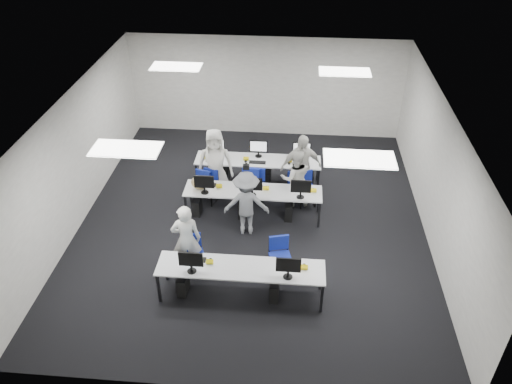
# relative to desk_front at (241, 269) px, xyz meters

# --- Properties ---
(room) EXTENTS (9.00, 9.02, 3.00)m
(room) POSITION_rel_desk_front_xyz_m (0.00, 2.40, 0.82)
(room) COLOR black
(room) RESTS_ON ground
(ceiling_panels) EXTENTS (5.20, 4.60, 0.02)m
(ceiling_panels) POSITION_rel_desk_front_xyz_m (0.00, 2.40, 2.30)
(ceiling_panels) COLOR white
(ceiling_panels) RESTS_ON room
(desk_front) EXTENTS (3.20, 0.70, 0.73)m
(desk_front) POSITION_rel_desk_front_xyz_m (0.00, 0.00, 0.00)
(desk_front) COLOR #B1B3B6
(desk_front) RESTS_ON ground
(desk_mid) EXTENTS (3.20, 0.70, 0.73)m
(desk_mid) POSITION_rel_desk_front_xyz_m (0.00, 2.60, 0.00)
(desk_mid) COLOR #B1B3B6
(desk_mid) RESTS_ON ground
(desk_back) EXTENTS (3.20, 0.70, 0.73)m
(desk_back) POSITION_rel_desk_front_xyz_m (0.00, 4.00, 0.00)
(desk_back) COLOR #B1B3B6
(desk_back) RESTS_ON ground
(equipment_front) EXTENTS (2.51, 0.41, 1.19)m
(equipment_front) POSITION_rel_desk_front_xyz_m (-0.19, -0.02, -0.32)
(equipment_front) COLOR #0B5295
(equipment_front) RESTS_ON desk_front
(equipment_mid) EXTENTS (2.91, 0.41, 1.19)m
(equipment_mid) POSITION_rel_desk_front_xyz_m (-0.19, 2.58, -0.32)
(equipment_mid) COLOR white
(equipment_mid) RESTS_ON desk_mid
(equipment_back) EXTENTS (2.91, 0.41, 1.19)m
(equipment_back) POSITION_rel_desk_front_xyz_m (0.19, 4.02, -0.32)
(equipment_back) COLOR white
(equipment_back) RESTS_ON desk_back
(chair_0) EXTENTS (0.54, 0.57, 0.83)m
(chair_0) POSITION_rel_desk_front_xyz_m (-1.03, 0.61, -0.42)
(chair_0) COLOR navy
(chair_0) RESTS_ON ground
(chair_1) EXTENTS (0.52, 0.55, 0.87)m
(chair_1) POSITION_rel_desk_front_xyz_m (0.73, 0.66, -0.41)
(chair_1) COLOR navy
(chair_1) RESTS_ON ground
(chair_2) EXTENTS (0.52, 0.54, 0.82)m
(chair_2) POSITION_rel_desk_front_xyz_m (-1.15, 3.15, -0.42)
(chair_2) COLOR navy
(chair_2) RESTS_ON ground
(chair_3) EXTENTS (0.47, 0.51, 0.87)m
(chair_3) POSITION_rel_desk_front_xyz_m (0.01, 3.20, -0.41)
(chair_3) COLOR navy
(chair_3) RESTS_ON ground
(chair_4) EXTENTS (0.53, 0.55, 0.83)m
(chair_4) POSITION_rel_desk_front_xyz_m (1.25, 3.24, -0.42)
(chair_4) COLOR navy
(chair_4) RESTS_ON ground
(chair_5) EXTENTS (0.50, 0.53, 0.84)m
(chair_5) POSITION_rel_desk_front_xyz_m (-1.24, 3.38, -0.42)
(chair_5) COLOR navy
(chair_5) RESTS_ON ground
(chair_6) EXTENTS (0.47, 0.51, 0.91)m
(chair_6) POSITION_rel_desk_front_xyz_m (-0.11, 3.46, -0.39)
(chair_6) COLOR navy
(chair_6) RESTS_ON ground
(chair_7) EXTENTS (0.50, 0.53, 0.87)m
(chair_7) POSITION_rel_desk_front_xyz_m (1.02, 3.43, -0.41)
(chair_7) COLOR navy
(chair_7) RESTS_ON ground
(handbag) EXTENTS (0.43, 0.32, 0.33)m
(handbag) POSITION_rel_desk_front_xyz_m (-1.25, 2.57, 0.21)
(handbag) COLOR #99804F
(handbag) RESTS_ON desk_mid
(student_0) EXTENTS (0.65, 0.49, 1.62)m
(student_0) POSITION_rel_desk_front_xyz_m (-1.16, 0.64, 0.13)
(student_0) COLOR silver
(student_0) RESTS_ON ground
(student_1) EXTENTS (0.80, 0.67, 1.49)m
(student_1) POSITION_rel_desk_front_xyz_m (0.97, 3.20, 0.06)
(student_1) COLOR silver
(student_1) RESTS_ON ground
(student_2) EXTENTS (0.95, 0.69, 1.80)m
(student_2) POSITION_rel_desk_front_xyz_m (-1.01, 3.47, 0.22)
(student_2) COLOR silver
(student_2) RESTS_ON ground
(student_3) EXTENTS (1.10, 0.70, 1.74)m
(student_3) POSITION_rel_desk_front_xyz_m (1.09, 3.51, 0.19)
(student_3) COLOR silver
(student_3) RESTS_ON ground
(photographer) EXTENTS (1.05, 0.65, 1.57)m
(photographer) POSITION_rel_desk_front_xyz_m (-0.09, 2.00, 0.11)
(photographer) COLOR slate
(photographer) RESTS_ON ground
(dslr_camera) EXTENTS (0.15, 0.19, 0.10)m
(dslr_camera) POSITION_rel_desk_front_xyz_m (-0.11, 2.18, 0.94)
(dslr_camera) COLOR black
(dslr_camera) RESTS_ON photographer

